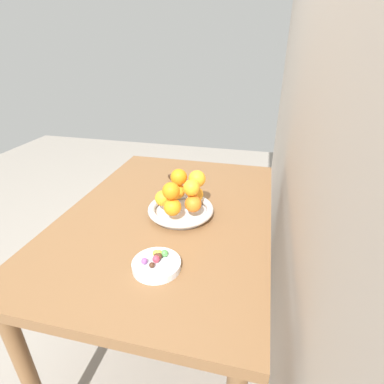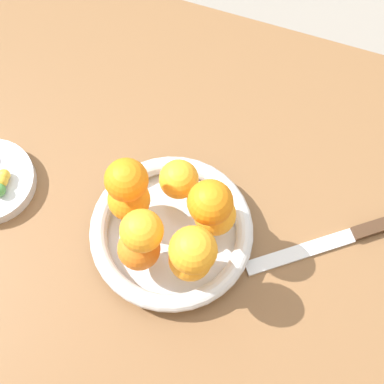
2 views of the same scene
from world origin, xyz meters
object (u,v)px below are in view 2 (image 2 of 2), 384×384
object	(u,v)px
orange_5	(193,250)
candy_ball_3	(2,180)
orange_7	(142,231)
orange_2	(215,214)
candy_ball_2	(4,175)
knife	(343,238)
orange_6	(126,180)
orange_4	(129,200)
dining_table	(193,228)
orange_3	(179,179)
fruit_bowl	(172,232)
orange_8	(210,202)
orange_1	(190,259)
orange_0	(139,249)

from	to	relation	value
orange_5	candy_ball_3	distance (m)	0.34
orange_7	orange_2	bearing A→B (deg)	-135.90
orange_5	candy_ball_2	distance (m)	0.34
knife	orange_7	bearing A→B (deg)	25.39
orange_5	orange_6	size ratio (longest dim) A/B	1.05
orange_4	orange_6	bearing A→B (deg)	-109.91
dining_table	orange_2	xyz separation A→B (m)	(-0.04, 0.02, 0.16)
orange_7	orange_4	bearing A→B (deg)	-50.81
orange_3	candy_ball_3	world-z (taller)	orange_3
orange_6	candy_ball_3	world-z (taller)	orange_6
fruit_bowl	orange_8	size ratio (longest dim) A/B	3.91
orange_1	orange_3	size ratio (longest dim) A/B	1.04
fruit_bowl	orange_6	size ratio (longest dim) A/B	4.03
candy_ball_3	candy_ball_2	bearing A→B (deg)	-84.19
orange_3	candy_ball_2	xyz separation A→B (m)	(0.26, 0.06, -0.04)
orange_1	knife	xyz separation A→B (m)	(-0.20, -0.12, -0.07)
fruit_bowl	knife	xyz separation A→B (m)	(-0.24, -0.08, -0.02)
dining_table	orange_0	size ratio (longest dim) A/B	18.30
orange_1	candy_ball_2	distance (m)	0.32
orange_0	orange_5	size ratio (longest dim) A/B	0.95
orange_4	orange_7	xyz separation A→B (m)	(-0.05, 0.06, 0.06)
orange_1	orange_6	size ratio (longest dim) A/B	1.01
orange_4	candy_ball_3	size ratio (longest dim) A/B	3.04
orange_3	candy_ball_2	size ratio (longest dim) A/B	3.02
orange_3	orange_8	bearing A→B (deg)	143.82
dining_table	orange_7	bearing A→B (deg)	70.01
orange_0	orange_2	xyz separation A→B (m)	(-0.08, -0.08, 0.00)
orange_2	orange_0	bearing A→B (deg)	44.66
orange_6	orange_5	bearing A→B (deg)	151.32
orange_7	orange_3	bearing A→B (deg)	-95.45
orange_6	orange_7	xyz separation A→B (m)	(-0.04, 0.06, -0.00)
orange_7	orange_8	size ratio (longest dim) A/B	0.94
orange_1	orange_4	size ratio (longest dim) A/B	0.98
orange_0	orange_8	distance (m)	0.12
orange_2	orange_7	bearing A→B (deg)	44.10
orange_4	orange_7	distance (m)	0.09
orange_0	orange_6	distance (m)	0.10
orange_1	orange_7	world-z (taller)	orange_7
orange_1	orange_5	distance (m)	0.06
orange_5	candy_ball_2	bearing A→B (deg)	-8.69
candy_ball_2	orange_7	bearing A→B (deg)	169.71
candy_ball_2	orange_6	bearing A→B (deg)	-176.05
orange_8	knife	world-z (taller)	orange_8
orange_3	orange_4	xyz separation A→B (m)	(0.06, 0.05, 0.00)
orange_8	orange_7	bearing A→B (deg)	42.48
orange_7	knife	size ratio (longest dim) A/B	0.26
orange_2	knife	world-z (taller)	orange_2
orange_8	orange_3	bearing A→B (deg)	-36.18
orange_8	candy_ball_2	size ratio (longest dim) A/B	3.21
orange_3	dining_table	bearing A→B (deg)	156.41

